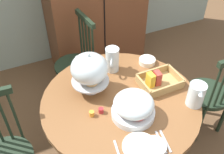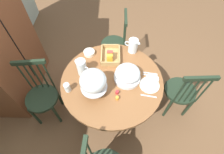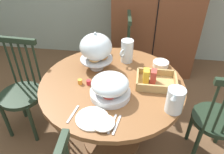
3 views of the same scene
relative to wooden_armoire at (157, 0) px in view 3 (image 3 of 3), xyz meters
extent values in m
plane|color=brown|center=(-0.34, -1.50, -0.98)|extent=(10.00, 10.00, 0.00)
cube|color=brown|center=(0.00, 0.00, -0.03)|extent=(1.10, 0.56, 1.90)
cube|color=black|center=(0.00, -0.28, 0.06)|extent=(0.01, 0.01, 1.52)
cylinder|color=brown|center=(-0.38, -1.44, -0.26)|extent=(1.17, 1.17, 0.04)
cylinder|color=brown|center=(-0.38, -1.44, -0.60)|extent=(0.14, 0.14, 0.63)
cylinder|color=brown|center=(-0.38, -1.44, -0.95)|extent=(0.56, 0.56, 0.06)
cylinder|color=#1E2D1E|center=(-0.47, -0.56, -0.53)|extent=(0.40, 0.40, 0.04)
cylinder|color=#1E2D1E|center=(-0.62, -0.44, -0.76)|extent=(0.04, 0.04, 0.45)
cylinder|color=#1E2D1E|center=(-0.60, -0.72, -0.76)|extent=(0.04, 0.04, 0.45)
cylinder|color=#1E2D1E|center=(-0.35, -0.41, -0.76)|extent=(0.04, 0.04, 0.45)
cylinder|color=#1E2D1E|center=(-0.32, -0.69, -0.76)|extent=(0.04, 0.04, 0.45)
cylinder|color=#1E2D1E|center=(-0.33, -0.41, -0.29)|extent=(0.02, 0.02, 0.48)
cylinder|color=#1E2D1E|center=(-0.32, -0.48, -0.29)|extent=(0.02, 0.02, 0.48)
cylinder|color=#1E2D1E|center=(-0.31, -0.55, -0.29)|extent=(0.02, 0.02, 0.48)
cylinder|color=#1E2D1E|center=(-0.30, -0.62, -0.29)|extent=(0.02, 0.02, 0.48)
cylinder|color=#1E2D1E|center=(-0.30, -0.69, -0.29)|extent=(0.02, 0.02, 0.48)
cube|color=#1E2D1E|center=(-0.31, -0.55, -0.03)|extent=(0.07, 0.36, 0.05)
cylinder|color=#1E2D1E|center=(-1.26, -1.39, -0.53)|extent=(0.40, 0.40, 0.04)
cylinder|color=#1E2D1E|center=(-1.41, -1.52, -0.76)|extent=(0.04, 0.04, 0.45)
cylinder|color=#1E2D1E|center=(-1.13, -1.54, -0.76)|extent=(0.04, 0.04, 0.45)
cylinder|color=#1E2D1E|center=(-1.40, -1.24, -0.76)|extent=(0.04, 0.04, 0.45)
cylinder|color=#1E2D1E|center=(-1.12, -1.26, -0.76)|extent=(0.04, 0.04, 0.45)
cylinder|color=#1E2D1E|center=(-1.39, -1.22, -0.29)|extent=(0.02, 0.02, 0.48)
cylinder|color=#1E2D1E|center=(-1.32, -1.23, -0.29)|extent=(0.02, 0.02, 0.48)
cylinder|color=#1E2D1E|center=(-1.25, -1.23, -0.29)|extent=(0.02, 0.02, 0.48)
cylinder|color=#1E2D1E|center=(-1.18, -1.24, -0.29)|extent=(0.02, 0.02, 0.48)
cylinder|color=#1E2D1E|center=(-1.11, -1.24, -0.29)|extent=(0.02, 0.02, 0.48)
cube|color=#1E2D1E|center=(-1.25, -1.23, -0.03)|extent=(0.36, 0.06, 0.05)
cylinder|color=#1E2D1E|center=(0.50, -1.46, -0.53)|extent=(0.40, 0.40, 0.04)
cylinder|color=#1E2D1E|center=(0.65, -1.32, -0.76)|extent=(0.04, 0.04, 0.45)
cylinder|color=#1E2D1E|center=(0.37, -1.32, -0.76)|extent=(0.04, 0.04, 0.45)
cylinder|color=#1E2D1E|center=(0.36, -1.60, -0.76)|extent=(0.04, 0.04, 0.45)
cylinder|color=#1E2D1E|center=(0.43, -1.62, -0.29)|extent=(0.02, 0.02, 0.48)
cylinder|color=#1E2D1E|center=(0.36, -1.62, -0.29)|extent=(0.02, 0.02, 0.48)
cylinder|color=silver|center=(-0.54, -1.26, -0.24)|extent=(0.12, 0.12, 0.02)
cylinder|color=silver|center=(-0.54, -1.26, -0.20)|extent=(0.03, 0.03, 0.09)
cylinder|color=silver|center=(-0.54, -1.26, -0.15)|extent=(0.28, 0.28, 0.01)
torus|color=#B27033|center=(-0.49, -1.26, -0.12)|extent=(0.10, 0.10, 0.03)
torus|color=#D19347|center=(-0.55, -1.20, -0.12)|extent=(0.10, 0.10, 0.03)
torus|color=#935628|center=(-0.58, -1.25, -0.12)|extent=(0.10, 0.10, 0.03)
torus|color=tan|center=(-0.55, -1.30, -0.12)|extent=(0.10, 0.10, 0.03)
ellipsoid|color=silver|center=(-0.54, -1.26, -0.03)|extent=(0.27, 0.27, 0.22)
sphere|color=silver|center=(-0.54, -1.26, 0.09)|extent=(0.02, 0.02, 0.02)
cylinder|color=silver|center=(-0.37, -1.62, -0.22)|extent=(0.30, 0.30, 0.05)
ellipsoid|color=beige|center=(-0.30, -1.61, -0.18)|extent=(0.09, 0.09, 0.03)
ellipsoid|color=#8CBF59|center=(-0.36, -1.55, -0.18)|extent=(0.09, 0.09, 0.03)
ellipsoid|color=#6B2D4C|center=(-0.44, -1.62, -0.18)|extent=(0.09, 0.09, 0.03)
ellipsoid|color=#CC3D33|center=(-0.37, -1.68, -0.18)|extent=(0.09, 0.09, 0.03)
ellipsoid|color=silver|center=(-0.37, -1.62, -0.13)|extent=(0.28, 0.28, 0.13)
cylinder|color=silver|center=(-0.29, -1.10, -0.14)|extent=(0.11, 0.11, 0.21)
cylinder|color=orange|center=(-0.29, -1.10, -0.17)|extent=(0.10, 0.10, 0.14)
cone|color=silver|center=(-0.26, -1.04, -0.05)|extent=(0.05, 0.05, 0.03)
torus|color=silver|center=(-0.32, -1.16, -0.13)|extent=(0.05, 0.07, 0.07)
cylinder|color=silver|center=(0.08, -1.70, -0.15)|extent=(0.12, 0.12, 0.18)
cylinder|color=white|center=(0.08, -1.70, -0.18)|extent=(0.11, 0.11, 0.12)
cone|color=silver|center=(0.05, -1.77, -0.08)|extent=(0.05, 0.05, 0.03)
torus|color=silver|center=(0.11, -1.63, -0.14)|extent=(0.04, 0.07, 0.07)
cube|color=tan|center=(-0.03, -1.42, -0.24)|extent=(0.30, 0.22, 0.01)
cube|color=tan|center=(-0.03, -1.53, -0.21)|extent=(0.30, 0.02, 0.07)
cube|color=tan|center=(-0.03, -1.31, -0.21)|extent=(0.30, 0.02, 0.07)
cube|color=tan|center=(-0.18, -1.42, -0.21)|extent=(0.02, 0.22, 0.07)
cube|color=tan|center=(0.12, -1.42, -0.21)|extent=(0.02, 0.22, 0.07)
cube|color=gold|center=(-0.11, -1.41, -0.18)|extent=(0.05, 0.07, 0.11)
cube|color=#B23D33|center=(-0.05, -1.42, -0.18)|extent=(0.05, 0.07, 0.11)
cylinder|color=white|center=(-0.46, -1.86, -0.24)|extent=(0.22, 0.22, 0.01)
cylinder|color=white|center=(-0.37, -1.90, -0.23)|extent=(0.15, 0.15, 0.01)
cylinder|color=white|center=(0.02, -1.15, -0.22)|extent=(0.14, 0.14, 0.04)
cylinder|color=silver|center=(-0.53, -0.97, -0.19)|extent=(0.06, 0.06, 0.11)
cylinder|color=#B7282D|center=(-0.56, -1.50, -0.22)|extent=(0.04, 0.04, 0.04)
cylinder|color=orange|center=(-0.63, -1.50, -0.22)|extent=(0.04, 0.04, 0.04)
cube|color=silver|center=(-0.32, -1.89, -0.24)|extent=(0.04, 0.17, 0.01)
cube|color=silver|center=(-0.29, -1.89, -0.24)|extent=(0.04, 0.17, 0.01)
cube|color=silver|center=(-0.59, -1.84, -0.24)|extent=(0.04, 0.17, 0.01)
camera|label=1|loc=(-1.00, -2.63, 1.13)|focal=41.67mm
camera|label=2|loc=(-1.47, -1.45, 1.33)|focal=26.86mm
camera|label=3|loc=(-0.19, -2.83, 0.82)|focal=34.78mm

